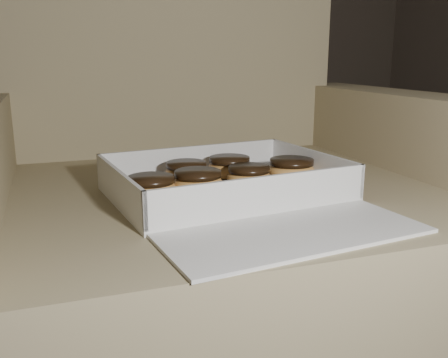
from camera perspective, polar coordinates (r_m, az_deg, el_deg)
name	(u,v)px	position (r m, az deg, el deg)	size (l,w,h in m)	color
armchair	(209,241)	(1.01, -1.72, -7.06)	(0.97, 0.82, 1.01)	#867B56
bakery_box	(236,193)	(0.80, 1.39, -1.64)	(0.40, 0.46, 0.06)	silver
donut_a	(198,182)	(0.80, -3.00, -0.38)	(0.08, 0.08, 0.04)	gold
donut_b	(186,172)	(0.87, -4.32, 0.80)	(0.08, 0.08, 0.04)	gold
donut_c	(151,188)	(0.77, -8.33, -1.04)	(0.08, 0.08, 0.04)	gold
donut_d	(230,167)	(0.91, 0.64, 1.40)	(0.08, 0.08, 0.04)	gold
donut_e	(249,176)	(0.84, 2.87, 0.32)	(0.07, 0.07, 0.04)	gold
donut_f	(291,170)	(0.89, 7.72, 1.06)	(0.08, 0.08, 0.04)	gold
crumb_a	(204,207)	(0.74, -2.29, -3.20)	(0.01, 0.01, 0.00)	black
crumb_b	(211,202)	(0.76, -1.51, -2.64)	(0.01, 0.01, 0.00)	black
crumb_c	(282,198)	(0.78, 6.69, -2.22)	(0.01, 0.01, 0.00)	black
crumb_d	(290,196)	(0.80, 7.60, -1.89)	(0.01, 0.01, 0.00)	black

